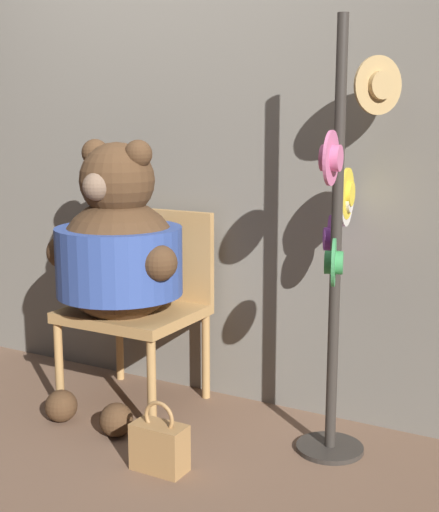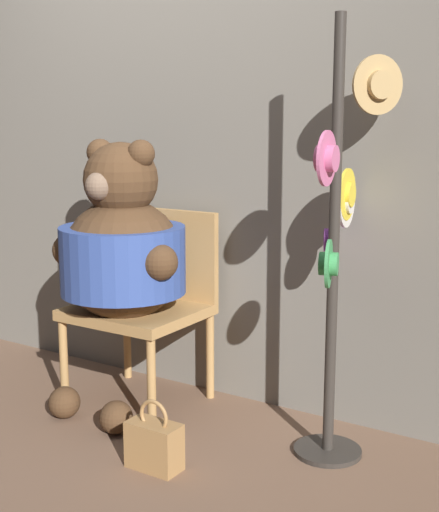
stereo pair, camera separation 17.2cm
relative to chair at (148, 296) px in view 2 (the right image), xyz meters
name	(u,v)px [view 2 (the right image)]	position (x,y,z in m)	size (l,w,h in m)	color
ground_plane	(130,422)	(0.11, -0.29, -0.51)	(14.00, 14.00, 0.00)	brown
wall_back	(200,158)	(0.11, 0.29, 0.65)	(8.00, 0.10, 2.34)	slate
chair	(148,296)	(0.00, 0.00, 0.00)	(0.59, 0.53, 0.92)	#B2844C
teddy_bear	(122,252)	(-0.01, -0.17, 0.24)	(0.70, 0.62, 1.27)	#4C331E
hat_display_rack	(339,239)	(1.01, -0.06, 0.38)	(0.31, 0.53, 1.75)	#332D28
handbag_on_ground	(154,444)	(0.48, -0.58, -0.41)	(0.22, 0.11, 0.29)	#A87A47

